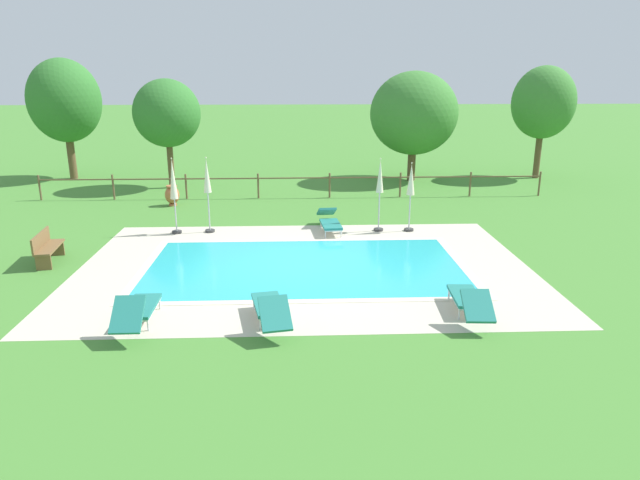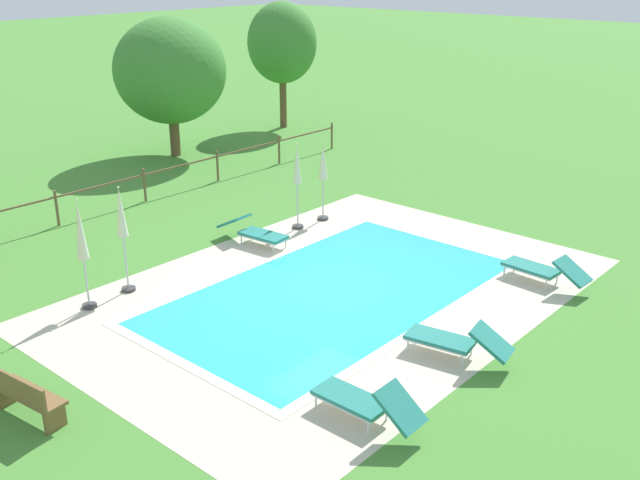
{
  "view_description": "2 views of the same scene",
  "coord_description": "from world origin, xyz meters",
  "px_view_note": "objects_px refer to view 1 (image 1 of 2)",
  "views": [
    {
      "loc": [
        -0.18,
        -14.64,
        5.14
      ],
      "look_at": [
        0.44,
        0.5,
        0.6
      ],
      "focal_mm": 31.62,
      "sensor_mm": 36.0,
      "label": 1
    },
    {
      "loc": [
        -11.76,
        -9.85,
        7.17
      ],
      "look_at": [
        0.36,
        0.77,
        0.96
      ],
      "focal_mm": 41.29,
      "sensor_mm": 36.0,
      "label": 2
    }
  ],
  "objects_px": {
    "patio_umbrella_closed_row_west": "(173,185)",
    "tree_far_west": "(414,113)",
    "patio_umbrella_closed_row_mid_east": "(380,183)",
    "tree_centre": "(167,113)",
    "tree_west_mid": "(65,101)",
    "terracotta_urn_near_fence": "(172,195)",
    "tree_east_mid": "(543,103)",
    "patio_umbrella_closed_row_mid_west": "(207,182)",
    "wooden_bench_lawn_side": "(47,247)",
    "patio_umbrella_closed_row_centre": "(411,185)",
    "sun_lounger_north_far": "(138,309)",
    "sun_lounger_north_near_steps": "(330,221)",
    "sun_lounger_north_end": "(270,308)",
    "sun_lounger_north_mid": "(469,299)"
  },
  "relations": [
    {
      "from": "sun_lounger_north_mid",
      "to": "tree_far_west",
      "type": "relative_size",
      "value": 0.4
    },
    {
      "from": "sun_lounger_north_far",
      "to": "patio_umbrella_closed_row_mid_east",
      "type": "bearing_deg",
      "value": 49.57
    },
    {
      "from": "sun_lounger_north_end",
      "to": "wooden_bench_lawn_side",
      "type": "height_order",
      "value": "wooden_bench_lawn_side"
    },
    {
      "from": "sun_lounger_north_far",
      "to": "sun_lounger_north_near_steps",
      "type": "bearing_deg",
      "value": 58.3
    },
    {
      "from": "patio_umbrella_closed_row_mid_west",
      "to": "wooden_bench_lawn_side",
      "type": "bearing_deg",
      "value": -143.84
    },
    {
      "from": "tree_far_west",
      "to": "sun_lounger_north_end",
      "type": "bearing_deg",
      "value": -110.91
    },
    {
      "from": "patio_umbrella_closed_row_mid_east",
      "to": "tree_west_mid",
      "type": "xyz_separation_m",
      "value": [
        -13.9,
        10.29,
        2.15
      ]
    },
    {
      "from": "patio_umbrella_closed_row_mid_west",
      "to": "wooden_bench_lawn_side",
      "type": "distance_m",
      "value": 5.18
    },
    {
      "from": "patio_umbrella_closed_row_mid_west",
      "to": "terracotta_urn_near_fence",
      "type": "relative_size",
      "value": 3.08
    },
    {
      "from": "sun_lounger_north_near_steps",
      "to": "tree_far_west",
      "type": "xyz_separation_m",
      "value": [
        4.55,
        9.09,
        2.87
      ]
    },
    {
      "from": "patio_umbrella_closed_row_mid_east",
      "to": "wooden_bench_lawn_side",
      "type": "xyz_separation_m",
      "value": [
        -9.71,
        -2.9,
        -1.16
      ]
    },
    {
      "from": "sun_lounger_north_near_steps",
      "to": "patio_umbrella_closed_row_mid_west",
      "type": "height_order",
      "value": "patio_umbrella_closed_row_mid_west"
    },
    {
      "from": "sun_lounger_north_end",
      "to": "terracotta_urn_near_fence",
      "type": "relative_size",
      "value": 2.59
    },
    {
      "from": "tree_west_mid",
      "to": "patio_umbrella_closed_row_centre",
      "type": "bearing_deg",
      "value": -34.75
    },
    {
      "from": "patio_umbrella_closed_row_west",
      "to": "tree_west_mid",
      "type": "height_order",
      "value": "tree_west_mid"
    },
    {
      "from": "patio_umbrella_closed_row_west",
      "to": "tree_west_mid",
      "type": "xyz_separation_m",
      "value": [
        -7.18,
        10.3,
        2.15
      ]
    },
    {
      "from": "patio_umbrella_closed_row_mid_east",
      "to": "tree_centre",
      "type": "distance_m",
      "value": 11.59
    },
    {
      "from": "tree_far_west",
      "to": "tree_centre",
      "type": "xyz_separation_m",
      "value": [
        -11.38,
        -1.41,
        0.13
      ]
    },
    {
      "from": "patio_umbrella_closed_row_centre",
      "to": "patio_umbrella_closed_row_mid_east",
      "type": "bearing_deg",
      "value": 176.68
    },
    {
      "from": "sun_lounger_north_mid",
      "to": "tree_far_west",
      "type": "xyz_separation_m",
      "value": [
        1.89,
        16.01,
        2.86
      ]
    },
    {
      "from": "sun_lounger_north_mid",
      "to": "tree_centre",
      "type": "xyz_separation_m",
      "value": [
        -9.48,
        14.6,
        2.99
      ]
    },
    {
      "from": "patio_umbrella_closed_row_centre",
      "to": "tree_west_mid",
      "type": "height_order",
      "value": "tree_west_mid"
    },
    {
      "from": "sun_lounger_north_end",
      "to": "patio_umbrella_closed_row_mid_east",
      "type": "distance_m",
      "value": 7.98
    },
    {
      "from": "patio_umbrella_closed_row_mid_west",
      "to": "tree_east_mid",
      "type": "xyz_separation_m",
      "value": [
        14.96,
        9.44,
        2.01
      ]
    },
    {
      "from": "tree_far_west",
      "to": "tree_west_mid",
      "type": "height_order",
      "value": "tree_west_mid"
    },
    {
      "from": "patio_umbrella_closed_row_mid_west",
      "to": "tree_east_mid",
      "type": "relative_size",
      "value": 0.46
    },
    {
      "from": "terracotta_urn_near_fence",
      "to": "patio_umbrella_closed_row_mid_east",
      "type": "bearing_deg",
      "value": -27.71
    },
    {
      "from": "patio_umbrella_closed_row_west",
      "to": "sun_lounger_north_end",
      "type": "bearing_deg",
      "value": -64.49
    },
    {
      "from": "sun_lounger_north_end",
      "to": "tree_east_mid",
      "type": "xyz_separation_m",
      "value": [
        12.63,
        16.67,
        3.32
      ]
    },
    {
      "from": "terracotta_urn_near_fence",
      "to": "tree_east_mid",
      "type": "bearing_deg",
      "value": 17.84
    },
    {
      "from": "sun_lounger_north_end",
      "to": "terracotta_urn_near_fence",
      "type": "xyz_separation_m",
      "value": [
        -4.38,
        11.19,
        0.07
      ]
    },
    {
      "from": "terracotta_urn_near_fence",
      "to": "tree_west_mid",
      "type": "bearing_deg",
      "value": 134.8
    },
    {
      "from": "wooden_bench_lawn_side",
      "to": "terracotta_urn_near_fence",
      "type": "relative_size",
      "value": 1.89
    },
    {
      "from": "terracotta_urn_near_fence",
      "to": "tree_far_west",
      "type": "xyz_separation_m",
      "value": [
        10.6,
        5.09,
        2.79
      ]
    },
    {
      "from": "patio_umbrella_closed_row_mid_east",
      "to": "terracotta_urn_near_fence",
      "type": "distance_m",
      "value": 8.77
    },
    {
      "from": "patio_umbrella_closed_row_west",
      "to": "tree_east_mid",
      "type": "xyz_separation_m",
      "value": [
        16.04,
        9.53,
        2.05
      ]
    },
    {
      "from": "sun_lounger_north_near_steps",
      "to": "tree_centre",
      "type": "relative_size",
      "value": 0.43
    },
    {
      "from": "patio_umbrella_closed_row_mid_east",
      "to": "terracotta_urn_near_fence",
      "type": "xyz_separation_m",
      "value": [
        -7.7,
        4.04,
        -1.19
      ]
    },
    {
      "from": "sun_lounger_north_far",
      "to": "patio_umbrella_closed_row_centre",
      "type": "height_order",
      "value": "patio_umbrella_closed_row_centre"
    },
    {
      "from": "patio_umbrella_closed_row_mid_east",
      "to": "tree_east_mid",
      "type": "height_order",
      "value": "tree_east_mid"
    },
    {
      "from": "sun_lounger_north_far",
      "to": "sun_lounger_north_end",
      "type": "relative_size",
      "value": 0.95
    },
    {
      "from": "sun_lounger_north_end",
      "to": "patio_umbrella_closed_row_mid_west",
      "type": "xyz_separation_m",
      "value": [
        -2.33,
        7.23,
        1.31
      ]
    },
    {
      "from": "patio_umbrella_closed_row_west",
      "to": "tree_far_west",
      "type": "relative_size",
      "value": 0.48
    },
    {
      "from": "sun_lounger_north_mid",
      "to": "tree_east_mid",
      "type": "distance_m",
      "value": 18.68
    },
    {
      "from": "sun_lounger_north_far",
      "to": "tree_far_west",
      "type": "bearing_deg",
      "value": 61.09
    },
    {
      "from": "patio_umbrella_closed_row_mid_west",
      "to": "patio_umbrella_closed_row_centre",
      "type": "xyz_separation_m",
      "value": [
        6.66,
        -0.14,
        -0.12
      ]
    },
    {
      "from": "sun_lounger_north_mid",
      "to": "patio_umbrella_closed_row_mid_east",
      "type": "distance_m",
      "value": 7.07
    },
    {
      "from": "wooden_bench_lawn_side",
      "to": "patio_umbrella_closed_row_centre",
      "type": "bearing_deg",
      "value": 14.81
    },
    {
      "from": "sun_lounger_north_mid",
      "to": "tree_far_west",
      "type": "bearing_deg",
      "value": 83.26
    },
    {
      "from": "wooden_bench_lawn_side",
      "to": "patio_umbrella_closed_row_mid_west",
      "type": "bearing_deg",
      "value": 36.16
    }
  ]
}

